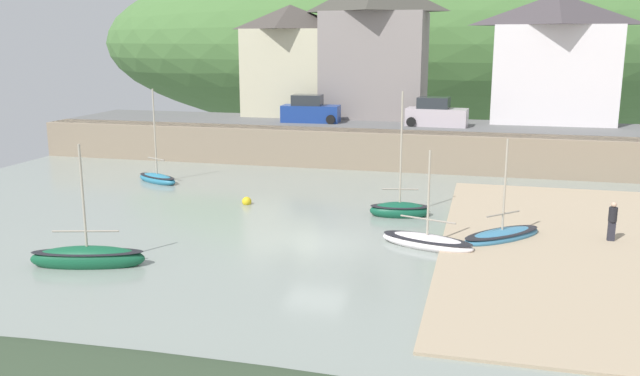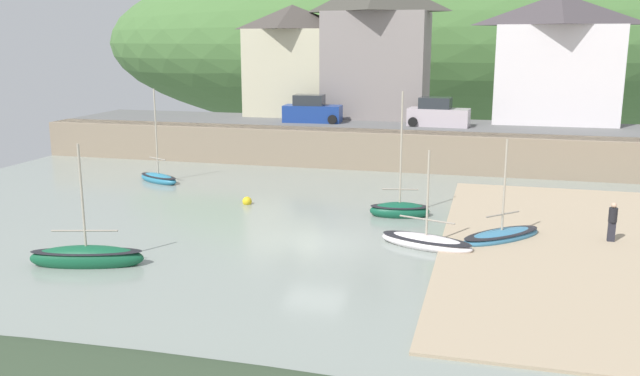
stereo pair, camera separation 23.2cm
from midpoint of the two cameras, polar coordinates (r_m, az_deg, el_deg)
ground at (r=18.36m, az=-3.74°, el=-13.15°), size 48.00×41.00×0.61m
quay_seawall at (r=43.79m, az=5.70°, el=3.57°), size 48.00×9.40×2.40m
hillside_backdrop at (r=80.80m, az=9.50°, el=12.12°), size 80.00×44.00×22.30m
waterfront_building_left at (r=52.73m, az=-2.22°, el=10.93°), size 6.80×5.65×8.40m
waterfront_building_centre at (r=51.18m, az=5.05°, el=11.98°), size 7.81×5.90×10.39m
waterfront_building_right at (r=50.62m, az=19.67°, el=10.46°), size 8.58×5.99×8.93m
motorboat_with_cabin at (r=31.68m, az=7.04°, el=-1.85°), size 2.99×1.74×6.05m
fishing_boat_green at (r=40.12m, az=-13.50°, el=0.86°), size 3.27×2.32×5.58m
sailboat_white_hull at (r=28.63m, az=15.49°, el=-3.97°), size 3.77×3.82×4.39m
sailboat_nearest_shore at (r=27.15m, az=9.31°, el=-4.56°), size 4.10×2.45×4.08m
rowboat_small_beached at (r=26.05m, az=-19.09°, el=-5.61°), size 4.34×2.13×4.75m
parked_car_near_slipway at (r=47.87m, az=-0.57°, el=6.62°), size 4.20×1.96×1.95m
parked_car_by_wall at (r=46.34m, az=10.19°, el=6.23°), size 4.22×2.00×1.95m
person_on_slipway at (r=29.57m, az=23.96°, el=-2.53°), size 0.34×0.34×1.62m
mooring_buoy at (r=33.93m, az=-6.06°, el=-1.14°), size 0.48×0.48×0.48m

